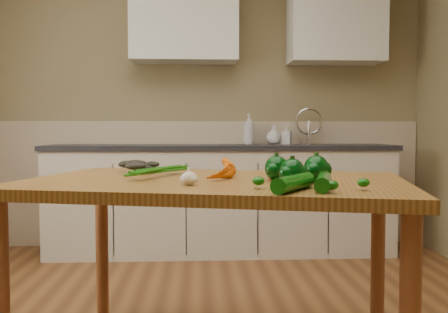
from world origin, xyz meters
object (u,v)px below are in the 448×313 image
soap_bottle_b (287,135)px  zucchini_a (323,182)px  soap_bottle_a (249,129)px  tomato_a (277,168)px  carrot_bunch (204,169)px  tomato_b (289,169)px  soap_bottle_c (274,135)px  garlic_bulb (189,178)px  tomato_c (316,170)px  table (215,201)px  pepper_b (316,168)px  pepper_a (277,168)px  pepper_c (292,172)px  zucchini_b (294,183)px  leafy_greens (139,161)px

soap_bottle_b → zucchini_a: (-0.34, -2.62, -0.14)m
soap_bottle_a → tomato_a: 2.13m
carrot_bunch → tomato_b: 0.38m
soap_bottle_c → garlic_bulb: size_ratio=2.76×
tomato_c → carrot_bunch: bearing=-179.1°
soap_bottle_c → table: bearing=-27.5°
soap_bottle_c → pepper_b: bearing=-17.5°
soap_bottle_b → garlic_bulb: bearing=-174.8°
soap_bottle_a → pepper_a: size_ratio=2.74×
soap_bottle_b → soap_bottle_c: size_ratio=1.01×
soap_bottle_b → garlic_bulb: soap_bottle_b is taller
table → pepper_c: pepper_c is taller
pepper_a → zucchini_b: 0.35m
carrot_bunch → tomato_a: bearing=29.1°
leafy_greens → pepper_c: bearing=-41.1°
pepper_c → tomato_c: bearing=61.6°
zucchini_a → zucchini_b: 0.12m
carrot_bunch → tomato_a: (0.32, 0.09, -0.00)m
leafy_greens → pepper_c: 0.83m
pepper_c → tomato_b: pepper_c is taller
table → soap_bottle_b: soap_bottle_b is taller
tomato_c → zucchini_b: 0.53m
tomato_b → zucchini_a: tomato_b is taller
pepper_b → tomato_c: pepper_b is taller
soap_bottle_a → tomato_a: (-0.09, -2.12, -0.18)m
carrot_bunch → pepper_a: size_ratio=2.93×
soap_bottle_b → pepper_b: soap_bottle_b is taller
tomato_a → leafy_greens: bearing=165.0°
pepper_b → tomato_b: bearing=105.6°
soap_bottle_a → pepper_b: soap_bottle_a is taller
soap_bottle_a → pepper_a: bearing=83.7°
pepper_c → pepper_a: bearing=102.2°
pepper_a → tomato_b: pepper_a is taller
soap_bottle_c → pepper_c: bearing=-20.0°
table → tomato_c: (0.44, 0.07, 0.12)m
soap_bottle_b → zucchini_b: soap_bottle_b is taller
carrot_bunch → zucchini_a: carrot_bunch is taller
soap_bottle_a → garlic_bulb: (-0.47, -2.51, -0.19)m
pepper_b → tomato_a: pepper_b is taller
soap_bottle_b → carrot_bunch: soap_bottle_b is taller
carrot_bunch → pepper_b: size_ratio=2.84×
pepper_c → tomato_b: bearing=81.5°
tomato_a → tomato_b: (0.05, -0.02, -0.00)m
soap_bottle_a → soap_bottle_b: soap_bottle_a is taller
pepper_a → soap_bottle_b: bearing=78.9°
zucchini_b → garlic_bulb: bearing=152.0°
tomato_b → garlic_bulb: bearing=-139.8°
soap_bottle_c → tomato_b: soap_bottle_c is taller
soap_bottle_c → pepper_b: soap_bottle_c is taller
tomato_c → pepper_a: bearing=-144.4°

